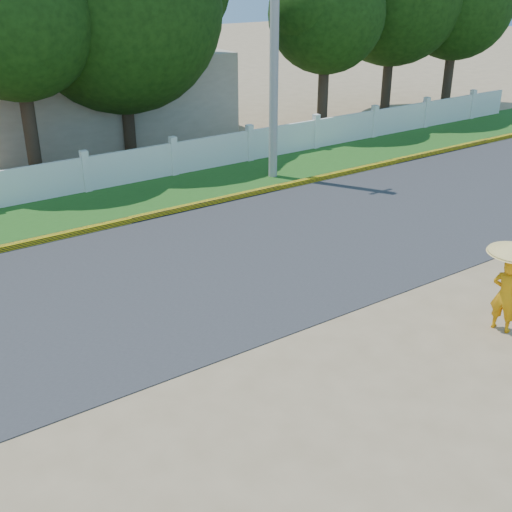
{
  "coord_description": "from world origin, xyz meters",
  "views": [
    {
      "loc": [
        -6.31,
        -7.25,
        6.42
      ],
      "look_at": [
        0.0,
        2.0,
        1.3
      ],
      "focal_mm": 45.0,
      "sensor_mm": 36.0,
      "label": 1
    }
  ],
  "objects": [
    {
      "name": "building_near",
      "position": [
        3.0,
        18.0,
        1.6
      ],
      "size": [
        10.0,
        6.0,
        3.2
      ],
      "primitive_type": "cube",
      "color": "#B7AD99",
      "rests_on": "ground"
    },
    {
      "name": "curb",
      "position": [
        0.0,
        8.05,
        0.08
      ],
      "size": [
        40.0,
        0.18,
        0.16
      ],
      "primitive_type": "cube",
      "color": "yellow",
      "rests_on": "ground"
    },
    {
      "name": "fence",
      "position": [
        0.0,
        11.2,
        0.55
      ],
      "size": [
        40.0,
        0.1,
        1.1
      ],
      "primitive_type": "cube",
      "color": "silver",
      "rests_on": "ground"
    },
    {
      "name": "road",
      "position": [
        0.0,
        4.5,
        0.01
      ],
      "size": [
        60.0,
        7.0,
        0.02
      ],
      "primitive_type": "cube",
      "color": "#38383A",
      "rests_on": "ground"
    },
    {
      "name": "tree_row",
      "position": [
        3.85,
        14.22,
        4.92
      ],
      "size": [
        37.75,
        7.62,
        8.58
      ],
      "color": "#473828",
      "rests_on": "ground"
    },
    {
      "name": "monk_with_parasol",
      "position": [
        3.6,
        -1.1,
        1.2
      ],
      "size": [
        1.01,
        1.01,
        1.84
      ],
      "color": "orange",
      "rests_on": "ground"
    },
    {
      "name": "ground",
      "position": [
        0.0,
        0.0,
        0.0
      ],
      "size": [
        120.0,
        120.0,
        0.0
      ],
      "primitive_type": "plane",
      "color": "#9E8460",
      "rests_on": "ground"
    },
    {
      "name": "grass_verge",
      "position": [
        0.0,
        9.75,
        0.01
      ],
      "size": [
        60.0,
        3.5,
        0.03
      ],
      "primitive_type": "cube",
      "color": "#2D601E",
      "rests_on": "ground"
    },
    {
      "name": "utility_pole",
      "position": [
        5.6,
        9.23,
        4.53
      ],
      "size": [
        0.28,
        0.28,
        9.07
      ],
      "primitive_type": "cylinder",
      "color": "gray",
      "rests_on": "ground"
    }
  ]
}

